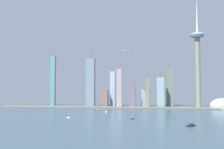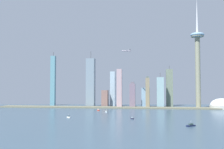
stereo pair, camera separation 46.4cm
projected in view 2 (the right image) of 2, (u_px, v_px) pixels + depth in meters
The scene contains 20 objects.
ground_plane at pixel (58, 139), 317.83m from camera, with size 6000.00×6000.00×0.00m, color #354B5C.
waterfront_pier at pixel (114, 107), 818.60m from camera, with size 722.26×52.95×3.56m, color #656651.
observation_tower at pixel (198, 54), 817.75m from camera, with size 42.17×42.17×343.72m.
stadium_dome at pixel (222, 106), 782.93m from camera, with size 70.61×70.61×39.63m.
skyscraper_0 at pixel (53, 81), 946.72m from camera, with size 16.30×13.02×189.44m.
skyscraper_1 at pixel (113, 89), 891.27m from camera, with size 15.93×20.16×116.09m.
skyscraper_2 at pixel (160, 92), 855.84m from camera, with size 22.39×19.42×109.48m.
skyscraper_3 at pixel (119, 88), 834.15m from camera, with size 16.03×13.85×120.38m.
skyscraper_4 at pixel (148, 92), 834.08m from camera, with size 12.24×17.76×97.90m.
skyscraper_5 at pixel (146, 97), 870.06m from camera, with size 27.05×24.76×78.62m.
skyscraper_6 at pixel (132, 95), 836.87m from camera, with size 17.43×19.46×80.54m.
skyscraper_7 at pixel (169, 88), 893.81m from camera, with size 21.80×19.50×136.07m.
skyscraper_8 at pixel (105, 98), 870.07m from camera, with size 20.04×24.26×54.01m.
skyscraper_9 at pixel (91, 83), 877.23m from camera, with size 27.10×26.02×182.11m.
boat_0 at pixel (106, 112), 677.14m from camera, with size 3.96×12.78×7.43m.
boat_1 at pixel (132, 118), 523.23m from camera, with size 6.41×4.34×3.72m.
boat_2 at pixel (98, 110), 722.15m from camera, with size 9.30×11.87×4.55m.
boat_3 at pixel (191, 125), 425.10m from camera, with size 16.22×15.14×8.76m.
boat_4 at pixel (69, 117), 549.15m from camera, with size 7.91×5.35×8.70m.
airplane at pixel (126, 51), 805.99m from camera, with size 28.24×29.31×8.19m.
Camera 2 is at (107.35, -309.55, 60.60)m, focal length 42.89 mm.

